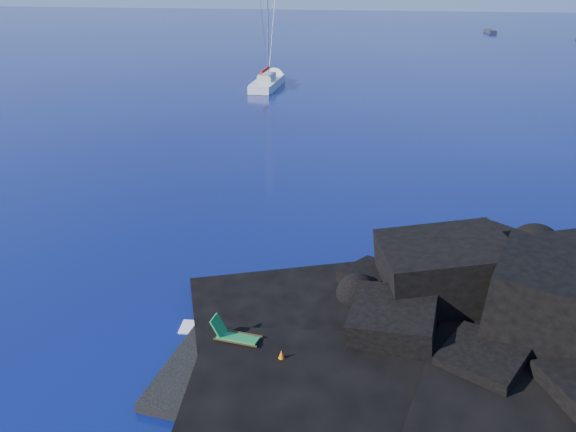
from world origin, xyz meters
name	(u,v)px	position (x,y,z in m)	size (l,w,h in m)	color
ground	(161,372)	(0.00, 0.00, 0.00)	(400.00, 400.00, 0.00)	#04083E
headland	(532,360)	(13.00, 3.00, 0.00)	(24.00, 24.00, 3.60)	black
beach	(289,377)	(4.50, 0.50, 0.00)	(8.50, 6.00, 0.70)	black
surf_foam	(320,308)	(5.00, 5.00, 0.00)	(10.00, 8.00, 0.06)	white
sailboat	(268,87)	(-7.27, 52.36, 0.00)	(2.69, 12.83, 13.45)	white
deck_chair	(238,333)	(2.44, 1.46, 0.94)	(1.71, 0.75, 1.18)	#1C803D
towel	(355,347)	(6.64, 2.10, 0.37)	(1.73, 0.82, 0.05)	white
sunbather	(355,344)	(6.64, 2.10, 0.51)	(1.64, 0.42, 0.23)	tan
marker_cone	(281,358)	(4.18, 0.69, 0.65)	(0.39, 0.39, 0.60)	orange
distant_boat_a	(490,33)	(29.09, 124.98, 0.00)	(1.54, 4.96, 0.66)	#26262B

